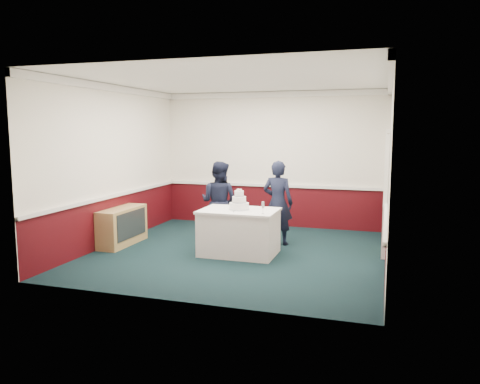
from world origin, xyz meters
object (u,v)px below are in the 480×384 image
(sideboard, at_px, (122,226))
(person_man, at_px, (219,202))
(cake_table, at_px, (239,232))
(person_woman, at_px, (278,203))
(wedding_cake, at_px, (239,203))
(cake_knife, at_px, (234,211))
(champagne_flute, at_px, (263,206))

(sideboard, height_order, person_man, person_man)
(cake_table, bearing_deg, person_woman, 62.63)
(wedding_cake, bearing_deg, sideboard, 179.87)
(sideboard, distance_m, cake_table, 2.32)
(cake_knife, bearing_deg, champagne_flute, -23.22)
(sideboard, bearing_deg, champagne_flute, -5.77)
(sideboard, distance_m, cake_knife, 2.34)
(person_woman, bearing_deg, champagne_flute, 95.51)
(cake_table, bearing_deg, champagne_flute, -29.25)
(sideboard, xyz_separation_m, wedding_cake, (2.32, -0.01, 0.55))
(person_woman, bearing_deg, sideboard, 22.46)
(wedding_cake, height_order, cake_knife, wedding_cake)
(champagne_flute, xyz_separation_m, person_man, (-1.14, 1.03, -0.14))
(champagne_flute, bearing_deg, person_woman, 91.15)
(cake_table, height_order, person_man, person_man)
(person_man, height_order, person_woman, person_woman)
(cake_knife, height_order, person_woman, person_woman)
(sideboard, xyz_separation_m, person_woman, (2.80, 0.91, 0.45))
(wedding_cake, bearing_deg, cake_knife, -98.53)
(wedding_cake, height_order, person_woman, person_woman)
(sideboard, relative_size, person_man, 0.77)
(person_man, bearing_deg, sideboard, 32.39)
(cake_table, bearing_deg, cake_knife, -98.53)
(wedding_cake, bearing_deg, person_woman, 62.63)
(wedding_cake, bearing_deg, champagne_flute, -29.25)
(wedding_cake, relative_size, person_man, 0.23)
(champagne_flute, bearing_deg, cake_knife, 171.42)
(wedding_cake, distance_m, champagne_flute, 0.57)
(champagne_flute, distance_m, person_woman, 1.21)
(sideboard, relative_size, person_woman, 0.75)
(wedding_cake, height_order, person_man, person_man)
(wedding_cake, relative_size, person_woman, 0.23)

